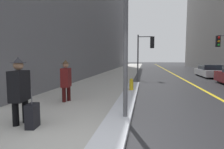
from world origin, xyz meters
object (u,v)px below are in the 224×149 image
Objects in this scene: fire_hydrant at (131,85)px; rolling_suitcase at (32,116)px; traffic_light_far at (223,47)px; pedestrian_in_glasses at (19,88)px; traffic_light_near at (147,47)px; pedestrian_trailing at (66,79)px; parked_car_silver at (211,71)px; lamp_post at (126,26)px.

rolling_suitcase is at bearing -111.81° from fire_hydrant.
traffic_light_far reaches higher than pedestrian_in_glasses.
pedestrian_in_glasses is 2.47× the size of fire_hydrant.
traffic_light_near reaches higher than fire_hydrant.
traffic_light_far reaches higher than pedestrian_trailing.
traffic_light_near reaches higher than rolling_suitcase.
fire_hydrant is at bearing 144.88° from parked_car_silver.
traffic_light_near is 5.97m from fire_hydrant.
parked_car_silver is (5.83, 3.25, -2.02)m from traffic_light_near.
pedestrian_trailing is at bearing 146.33° from lamp_post.
lamp_post is 4.36× the size of rolling_suitcase.
pedestrian_in_glasses is at bearing -116.78° from fire_hydrant.
parked_car_silver is (8.97, 11.13, -0.36)m from pedestrian_trailing.
rolling_suitcase is (-2.79, -10.50, -2.26)m from traffic_light_near.
traffic_light_far is at bearing 58.70° from lamp_post.
pedestrian_trailing is 2.70m from rolling_suitcase.
pedestrian_trailing is at bearing 143.13° from parked_car_silver.
traffic_light_far reaches higher than parked_car_silver.
parked_car_silver is 6.02× the size of fire_hydrant.
rolling_suitcase is at bearing 46.49° from traffic_light_far.
pedestrian_in_glasses is 0.41× the size of parked_car_silver.
lamp_post reaches higher than pedestrian_in_glasses.
parked_car_silver is at bearing -89.96° from traffic_light_far.
traffic_light_near is (0.64, 9.55, 0.03)m from lamp_post.
parked_car_silver is 4.43× the size of rolling_suitcase.
pedestrian_in_glasses reaches higher than parked_car_silver.
pedestrian_trailing is at bearing 169.27° from pedestrian_in_glasses.
traffic_light_near is 0.84× the size of parked_car_silver.
parked_car_silver is at bearing 52.88° from fire_hydrant.
lamp_post reaches higher than fire_hydrant.
traffic_light_near is 6.22m from traffic_light_far.
traffic_light_far reaches higher than rolling_suitcase.
pedestrian_trailing is (-3.14, -7.88, -1.66)m from traffic_light_near.
lamp_post is at bearing 155.20° from parked_car_silver.
pedestrian_in_glasses is 0.80m from rolling_suitcase.
lamp_post is at bearing 105.07° from rolling_suitcase.
traffic_light_far is 15.10m from pedestrian_in_glasses.
fire_hydrant is at bearing -103.39° from traffic_light_near.
traffic_light_far is at bearing 45.41° from fire_hydrant.
lamp_post is at bearing 47.71° from pedestrian_trailing.
lamp_post is 1.17× the size of traffic_light_near.
lamp_post reaches higher than traffic_light_near.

